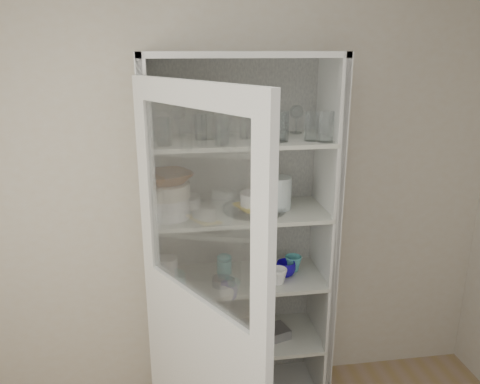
# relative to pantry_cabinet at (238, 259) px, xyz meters

# --- Properties ---
(wall_back) EXTENTS (3.60, 0.02, 2.60)m
(wall_back) POSITION_rel_pantry_cabinet_xyz_m (-0.20, 0.16, 0.36)
(wall_back) COLOR beige
(wall_back) RESTS_ON ground
(pantry_cabinet) EXTENTS (1.00, 0.45, 2.10)m
(pantry_cabinet) POSITION_rel_pantry_cabinet_xyz_m (0.00, 0.00, 0.00)
(pantry_cabinet) COLOR beige
(pantry_cabinet) RESTS_ON floor
(cupboard_door) EXTENTS (0.49, 0.79, 2.00)m
(cupboard_door) POSITION_rel_pantry_cabinet_xyz_m (-0.27, -0.67, -0.07)
(cupboard_door) COLOR beige
(cupboard_door) RESTS_ON floor
(tumbler_0) EXTENTS (0.09, 0.09, 0.14)m
(tumbler_0) POSITION_rel_pantry_cabinet_xyz_m (-0.39, -0.19, 0.79)
(tumbler_0) COLOR silver
(tumbler_0) RESTS_ON shelf_glass
(tumbler_1) EXTENTS (0.08, 0.08, 0.14)m
(tumbler_1) POSITION_rel_pantry_cabinet_xyz_m (-0.39, -0.20, 0.79)
(tumbler_1) COLOR silver
(tumbler_1) RESTS_ON shelf_glass
(tumbler_2) EXTENTS (0.08, 0.08, 0.13)m
(tumbler_2) POSITION_rel_pantry_cabinet_xyz_m (-0.11, -0.19, 0.78)
(tumbler_2) COLOR silver
(tumbler_2) RESTS_ON shelf_glass
(tumbler_3) EXTENTS (0.07, 0.07, 0.14)m
(tumbler_3) POSITION_rel_pantry_cabinet_xyz_m (-0.11, -0.22, 0.79)
(tumbler_3) COLOR silver
(tumbler_3) RESTS_ON shelf_glass
(tumbler_4) EXTENTS (0.10, 0.10, 0.15)m
(tumbler_4) POSITION_rel_pantry_cabinet_xyz_m (0.19, -0.18, 0.80)
(tumbler_4) COLOR silver
(tumbler_4) RESTS_ON shelf_glass
(tumbler_5) EXTENTS (0.09, 0.09, 0.15)m
(tumbler_5) POSITION_rel_pantry_cabinet_xyz_m (0.35, -0.18, 0.79)
(tumbler_5) COLOR silver
(tumbler_5) RESTS_ON shelf_glass
(tumbler_6) EXTENTS (0.09, 0.09, 0.15)m
(tumbler_6) POSITION_rel_pantry_cabinet_xyz_m (0.41, -0.23, 0.80)
(tumbler_6) COLOR silver
(tumbler_6) RESTS_ON shelf_glass
(tumbler_7) EXTENTS (0.09, 0.09, 0.15)m
(tumbler_7) POSITION_rel_pantry_cabinet_xyz_m (-0.41, -0.07, 0.79)
(tumbler_7) COLOR silver
(tumbler_7) RESTS_ON shelf_glass
(tumbler_8) EXTENTS (0.09, 0.09, 0.13)m
(tumbler_8) POSITION_rel_pantry_cabinet_xyz_m (-0.20, -0.07, 0.79)
(tumbler_8) COLOR silver
(tumbler_8) RESTS_ON shelf_glass
(tumbler_9) EXTENTS (0.08, 0.08, 0.13)m
(tumbler_9) POSITION_rel_pantry_cabinet_xyz_m (-0.17, -0.06, 0.79)
(tumbler_9) COLOR silver
(tumbler_9) RESTS_ON shelf_glass
(tumbler_10) EXTENTS (0.08, 0.08, 0.15)m
(tumbler_10) POSITION_rel_pantry_cabinet_xyz_m (0.07, -0.05, 0.80)
(tumbler_10) COLOR silver
(tumbler_10) RESTS_ON shelf_glass
(tumbler_11) EXTENTS (0.09, 0.09, 0.15)m
(tumbler_11) POSITION_rel_pantry_cabinet_xyz_m (0.04, -0.06, 0.80)
(tumbler_11) COLOR silver
(tumbler_11) RESTS_ON shelf_glass
(goblet_0) EXTENTS (0.08, 0.08, 0.19)m
(goblet_0) POSITION_rel_pantry_cabinet_xyz_m (-0.32, 0.05, 0.81)
(goblet_0) COLOR silver
(goblet_0) RESTS_ON shelf_glass
(goblet_1) EXTENTS (0.08, 0.08, 0.18)m
(goblet_1) POSITION_rel_pantry_cabinet_xyz_m (-0.06, 0.01, 0.81)
(goblet_1) COLOR silver
(goblet_1) RESTS_ON shelf_glass
(goblet_2) EXTENTS (0.08, 0.08, 0.19)m
(goblet_2) POSITION_rel_pantry_cabinet_xyz_m (0.12, 0.02, 0.81)
(goblet_2) COLOR silver
(goblet_2) RESTS_ON shelf_glass
(goblet_3) EXTENTS (0.08, 0.08, 0.17)m
(goblet_3) POSITION_rel_pantry_cabinet_xyz_m (0.33, 0.04, 0.81)
(goblet_3) COLOR silver
(goblet_3) RESTS_ON shelf_glass
(plate_stack_front) EXTENTS (0.22, 0.22, 0.11)m
(plate_stack_front) POSITION_rel_pantry_cabinet_xyz_m (-0.39, -0.11, 0.38)
(plate_stack_front) COLOR white
(plate_stack_front) RESTS_ON shelf_plates
(plate_stack_back) EXTENTS (0.22, 0.22, 0.06)m
(plate_stack_back) POSITION_rel_pantry_cabinet_xyz_m (-0.31, 0.06, 0.35)
(plate_stack_back) COLOR white
(plate_stack_back) RESTS_ON shelf_plates
(cream_bowl) EXTENTS (0.30, 0.30, 0.07)m
(cream_bowl) POSITION_rel_pantry_cabinet_xyz_m (-0.39, -0.11, 0.47)
(cream_bowl) COLOR beige
(cream_bowl) RESTS_ON plate_stack_front
(terracotta_bowl) EXTENTS (0.32, 0.32, 0.06)m
(terracotta_bowl) POSITION_rel_pantry_cabinet_xyz_m (-0.39, -0.11, 0.54)
(terracotta_bowl) COLOR brown
(terracotta_bowl) RESTS_ON cream_bowl
(glass_platter) EXTENTS (0.43, 0.43, 0.02)m
(glass_platter) POSITION_rel_pantry_cabinet_xyz_m (0.08, -0.07, 0.33)
(glass_platter) COLOR silver
(glass_platter) RESTS_ON shelf_plates
(yellow_trivet) EXTENTS (0.23, 0.23, 0.01)m
(yellow_trivet) POSITION_rel_pantry_cabinet_xyz_m (0.08, -0.07, 0.35)
(yellow_trivet) COLOR yellow
(yellow_trivet) RESTS_ON glass_platter
(white_ramekin) EXTENTS (0.20, 0.20, 0.07)m
(white_ramekin) POSITION_rel_pantry_cabinet_xyz_m (0.08, -0.07, 0.39)
(white_ramekin) COLOR white
(white_ramekin) RESTS_ON yellow_trivet
(grey_bowl_stack) EXTENTS (0.14, 0.14, 0.18)m
(grey_bowl_stack) POSITION_rel_pantry_cabinet_xyz_m (0.22, -0.06, 0.41)
(grey_bowl_stack) COLOR silver
(grey_bowl_stack) RESTS_ON shelf_plates
(mug_blue) EXTENTS (0.11, 0.11, 0.09)m
(mug_blue) POSITION_rel_pantry_cabinet_xyz_m (0.26, -0.10, -0.04)
(mug_blue) COLOR #0E109B
(mug_blue) RESTS_ON shelf_mugs
(mug_teal) EXTENTS (0.12, 0.12, 0.09)m
(mug_teal) POSITION_rel_pantry_cabinet_xyz_m (0.32, -0.04, -0.03)
(mug_teal) COLOR teal
(mug_teal) RESTS_ON shelf_mugs
(mug_white) EXTENTS (0.12, 0.12, 0.09)m
(mug_white) POSITION_rel_pantry_cabinet_xyz_m (0.20, -0.18, -0.03)
(mug_white) COLOR white
(mug_white) RESTS_ON shelf_mugs
(teal_jar) EXTENTS (0.09, 0.09, 0.10)m
(teal_jar) POSITION_rel_pantry_cabinet_xyz_m (-0.08, -0.02, -0.03)
(teal_jar) COLOR teal
(teal_jar) RESTS_ON shelf_mugs
(measuring_cups) EXTENTS (0.11, 0.11, 0.04)m
(measuring_cups) POSITION_rel_pantry_cabinet_xyz_m (-0.12, -0.15, -0.06)
(measuring_cups) COLOR #9F9DAC
(measuring_cups) RESTS_ON shelf_mugs
(white_canister) EXTENTS (0.16, 0.16, 0.14)m
(white_canister) POSITION_rel_pantry_cabinet_xyz_m (-0.41, -0.06, -0.01)
(white_canister) COLOR white
(white_canister) RESTS_ON shelf_mugs
(cream_dish) EXTENTS (0.24, 0.24, 0.07)m
(cream_dish) POSITION_rel_pantry_cabinet_xyz_m (-0.19, -0.09, -0.45)
(cream_dish) COLOR beige
(cream_dish) RESTS_ON shelf_bot
(tin_box) EXTENTS (0.22, 0.18, 0.06)m
(tin_box) POSITION_rel_pantry_cabinet_xyz_m (0.19, -0.10, -0.45)
(tin_box) COLOR gray
(tin_box) RESTS_ON shelf_bot
(tumbler_12) EXTENTS (0.07, 0.07, 0.14)m
(tumbler_12) POSITION_rel_pantry_cabinet_xyz_m (0.20, -0.13, 0.79)
(tumbler_12) COLOR silver
(tumbler_12) RESTS_ON shelf_glass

